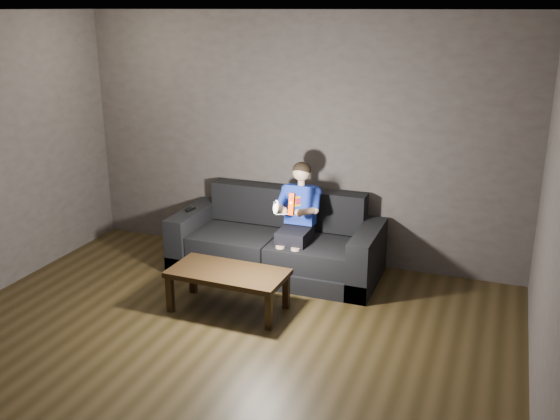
% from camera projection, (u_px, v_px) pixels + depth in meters
% --- Properties ---
extents(floor, '(5.00, 5.00, 0.00)m').
position_uv_depth(floor, '(194.00, 366.00, 4.96)').
color(floor, black).
rests_on(floor, ground).
extents(back_wall, '(5.00, 0.04, 2.70)m').
position_uv_depth(back_wall, '(298.00, 139.00, 6.77)').
color(back_wall, '#37302F').
rests_on(back_wall, ground).
extents(right_wall, '(0.04, 5.00, 2.70)m').
position_uv_depth(right_wall, '(558.00, 248.00, 3.71)').
color(right_wall, '#37302F').
rests_on(right_wall, ground).
extents(ceiling, '(5.00, 5.00, 0.02)m').
position_uv_depth(ceiling, '(177.00, 10.00, 4.13)').
color(ceiling, silver).
rests_on(ceiling, back_wall).
extents(sofa, '(2.19, 0.95, 0.85)m').
position_uv_depth(sofa, '(277.00, 247.00, 6.67)').
color(sofa, black).
rests_on(sofa, floor).
extents(child, '(0.46, 0.56, 1.12)m').
position_uv_depth(child, '(298.00, 212.00, 6.40)').
color(child, black).
rests_on(child, sofa).
extents(wii_remote_red, '(0.05, 0.08, 0.21)m').
position_uv_depth(wii_remote_red, '(292.00, 204.00, 5.92)').
color(wii_remote_red, '#CD2F00').
rests_on(wii_remote_red, child).
extents(nunchuk_white, '(0.07, 0.10, 0.15)m').
position_uv_depth(nunchuk_white, '(276.00, 207.00, 5.99)').
color(nunchuk_white, silver).
rests_on(nunchuk_white, child).
extents(wii_remote_black, '(0.05, 0.14, 0.03)m').
position_uv_depth(wii_remote_black, '(190.00, 209.00, 6.83)').
color(wii_remote_black, black).
rests_on(wii_remote_black, sofa).
extents(coffee_table, '(1.10, 0.58, 0.40)m').
position_uv_depth(coffee_table, '(228.00, 276.00, 5.78)').
color(coffee_table, black).
rests_on(coffee_table, floor).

